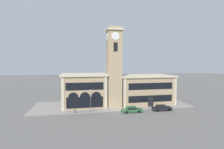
% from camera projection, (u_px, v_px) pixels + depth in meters
% --- Properties ---
extents(ground_plane, '(300.00, 300.00, 0.00)m').
position_uv_depth(ground_plane, '(118.00, 111.00, 42.28)').
color(ground_plane, '#605E5B').
extents(sidewalk_kerb, '(42.36, 13.92, 0.15)m').
position_uv_depth(sidewalk_kerb, '(112.00, 105.00, 49.08)').
color(sidewalk_kerb, gray).
rests_on(sidewalk_kerb, ground_plane).
extents(clock_tower, '(4.31, 4.31, 22.24)m').
position_uv_depth(clock_tower, '(114.00, 67.00, 45.87)').
color(clock_tower, tan).
rests_on(clock_tower, ground_plane).
extents(town_hall_left_wing, '(11.94, 10.08, 8.82)m').
position_uv_depth(town_hall_left_wing, '(84.00, 90.00, 47.50)').
color(town_hall_left_wing, tan).
rests_on(town_hall_left_wing, ground_plane).
extents(town_hall_right_wing, '(15.78, 10.08, 8.25)m').
position_uv_depth(town_hall_right_wing, '(144.00, 89.00, 51.00)').
color(town_hall_right_wing, tan).
rests_on(town_hall_right_wing, ground_plane).
extents(parked_car_near, '(4.88, 1.93, 1.34)m').
position_uv_depth(parked_car_near, '(132.00, 109.00, 41.54)').
color(parked_car_near, '#285633').
rests_on(parked_car_near, ground_plane).
extents(parked_car_mid, '(4.69, 1.89, 1.33)m').
position_uv_depth(parked_car_mid, '(162.00, 108.00, 43.09)').
color(parked_car_mid, black).
rests_on(parked_car_mid, ground_plane).
extents(street_lamp, '(0.36, 0.36, 5.31)m').
position_uv_depth(street_lamp, '(91.00, 97.00, 41.15)').
color(street_lamp, '#4C4C51').
rests_on(street_lamp, sidewalk_kerb).
extents(bollard, '(0.18, 0.18, 1.06)m').
position_uv_depth(bollard, '(75.00, 111.00, 40.49)').
color(bollard, black).
rests_on(bollard, sidewalk_kerb).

